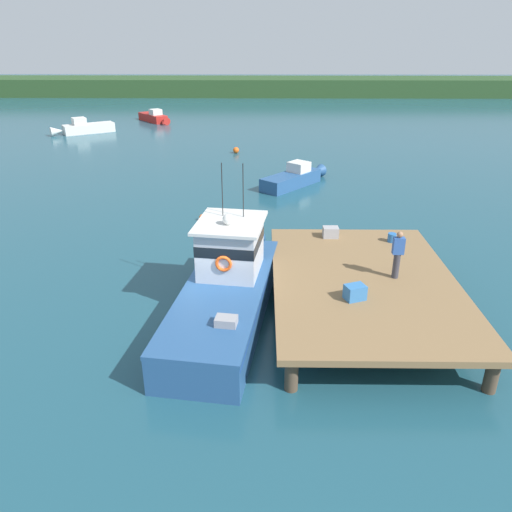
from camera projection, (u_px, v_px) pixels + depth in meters
The scene contains 13 objects.
ground_plane at pixel (220, 310), 17.02m from camera, with size 200.00×200.00×0.00m, color #1E4C5B.
dock at pixel (364, 283), 16.52m from camera, with size 6.00×9.00×1.20m.
main_fishing_boat at pixel (228, 285), 16.53m from camera, with size 3.64×9.96×4.80m.
crate_single_far at pixel (355, 292), 15.16m from camera, with size 0.60×0.44×0.46m, color #3370B2.
crate_stack_near_edge at pixel (331, 232), 19.73m from camera, with size 0.60×0.44×0.42m, color #9E9EA3.
bait_bucket at pixel (392, 238), 19.31m from camera, with size 0.32×0.32×0.34m, color #2866B2.
deckhand_by_the_boat at pixel (398, 254), 16.23m from camera, with size 0.36×0.22×1.63m.
moored_boat_far_left at pixel (154, 117), 51.82m from camera, with size 3.98×4.64×1.30m.
moored_boat_off_the_point at pixel (295, 178), 30.52m from camera, with size 4.34×4.78×1.37m.
moored_boat_outer_mooring at pixel (84, 128), 46.02m from camera, with size 5.37×3.93×1.43m.
mooring_buoy_channel_marker at pixel (202, 217), 24.93m from camera, with size 0.33×0.33×0.33m, color #EA5B19.
mooring_buoy_spare_mooring at pixel (236, 150), 38.61m from camera, with size 0.47×0.47×0.47m, color #EA5B19.
far_shoreline at pixel (253, 86), 73.03m from camera, with size 120.00×8.00×2.40m, color #284723.
Camera 1 is at (1.42, -14.74, 8.67)m, focal length 35.15 mm.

